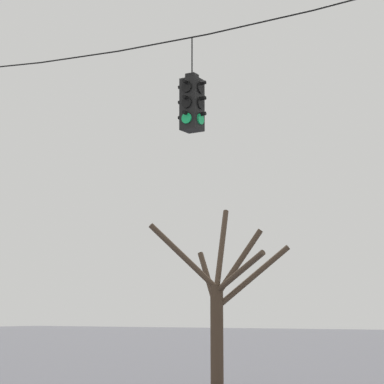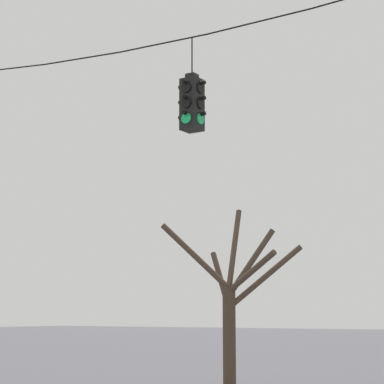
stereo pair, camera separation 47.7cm
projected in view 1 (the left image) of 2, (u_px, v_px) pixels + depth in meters
name	position (u px, v px, depth m)	size (l,w,h in m)	color
span_wire	(258.00, 15.00, 13.24)	(14.55, 0.03, 0.47)	black
traffic_light_near_right_pole	(192.00, 104.00, 13.73)	(0.58, 0.58, 1.79)	black
bare_tree	(220.00, 300.00, 24.07)	(4.07, 2.89, 5.90)	#423326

